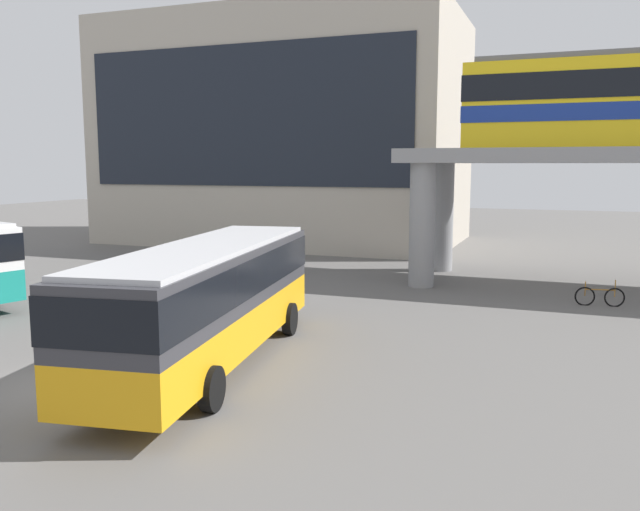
% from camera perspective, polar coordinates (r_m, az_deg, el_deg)
% --- Properties ---
extents(ground_plane, '(120.00, 120.00, 0.00)m').
position_cam_1_polar(ground_plane, '(25.08, -5.85, -4.28)').
color(ground_plane, '#605E5B').
extents(station_building, '(23.34, 13.59, 14.84)m').
position_cam_1_polar(station_building, '(46.21, -2.87, 10.55)').
color(station_building, '#B2A899').
rests_on(station_building, ground_plane).
extents(bus_main, '(4.19, 11.30, 3.22)m').
position_cam_1_polar(bus_main, '(17.39, -9.62, -3.09)').
color(bus_main, orange).
rests_on(bus_main, ground_plane).
extents(bicycle_brown, '(1.78, 0.35, 1.04)m').
position_cam_1_polar(bicycle_brown, '(26.83, 23.11, -3.29)').
color(bicycle_brown, black).
rests_on(bicycle_brown, ground_plane).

